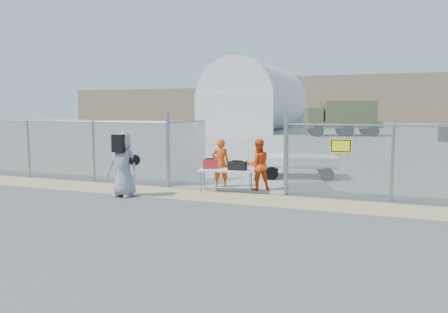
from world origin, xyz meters
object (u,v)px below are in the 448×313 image
at_px(folding_table, 226,181).
at_px(security_worker_left, 221,163).
at_px(security_worker_right, 258,165).
at_px(visitor, 123,164).
at_px(utility_trailer, 298,166).

xyz_separation_m(folding_table, security_worker_left, (-0.51, 0.79, 0.45)).
bearing_deg(security_worker_right, security_worker_left, -36.36).
height_order(security_worker_right, visitor, visitor).
relative_size(security_worker_right, visitor, 0.86).
relative_size(security_worker_left, visitor, 0.84).
distance_m(security_worker_right, utility_trailer, 3.18).
bearing_deg(visitor, utility_trailer, 49.99).
bearing_deg(utility_trailer, visitor, -140.34).
height_order(security_worker_left, security_worker_right, security_worker_right).
bearing_deg(utility_trailer, security_worker_left, -137.39).
bearing_deg(security_worker_right, visitor, 2.24).
distance_m(security_worker_left, visitor, 3.30).
xyz_separation_m(security_worker_left, utility_trailer, (2.03, 2.99, -0.36)).
distance_m(folding_table, security_worker_right, 1.17).
bearing_deg(visitor, folding_table, 30.14).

